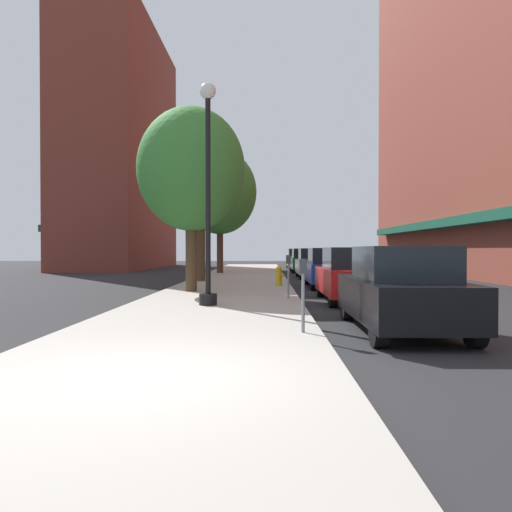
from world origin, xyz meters
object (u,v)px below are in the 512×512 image
Objects in this scene: car_black at (401,290)px; car_red at (352,275)px; car_blue at (328,268)px; tree_far at (191,170)px; car_yellow at (298,259)px; parking_meter_near at (303,286)px; tree_mid at (201,182)px; parking_meter_far at (288,271)px; car_silver at (314,264)px; tree_near at (220,192)px; fire_hydrant at (279,276)px; car_green at (304,261)px; lamppost at (208,189)px.

car_black and car_red have the same top height.
car_red is 5.75m from car_blue.
car_blue is (5.27, 3.46, -3.61)m from tree_far.
car_yellow is (0.00, 20.80, 0.00)m from car_blue.
tree_far reaches higher than parking_meter_near.
tree_mid is 15.31m from car_black.
car_silver is (1.95, 12.83, -0.14)m from parking_meter_far.
tree_near is 7.97m from car_silver.
fire_hydrant is 11.73m from parking_meter_near.
car_blue is 13.81m from car_green.
parking_meter_far is 9.93m from tree_mid.
parking_meter_far is (2.21, 1.73, -2.25)m from lamppost.
tree_near reaches higher than car_green.
car_blue is at bearing 12.39° from fire_hydrant.
tree_far reaches higher than car_black.
lamppost is at bearing -81.43° from tree_mid.
car_blue reaches higher than parking_meter_far.
car_silver is (5.55, -3.66, -4.39)m from tree_near.
parking_meter_far is 5.63m from car_black.
car_red reaches higher than fire_hydrant.
car_green is at bearing 79.13° from lamppost.
car_red is at bearing 73.15° from parking_meter_near.
car_yellow is (5.55, 10.43, -4.39)m from tree_near.
tree_far is at bearing -107.49° from car_green.
parking_meter_near is 1.00× the size of parking_meter_far.
car_blue reaches higher than parking_meter_near.
tree_near is at bearing -148.75° from car_green.
car_yellow is at bearing 85.86° from parking_meter_far.
lamppost is 5.24m from car_red.
tree_mid is 1.04× the size of tree_far.
parking_meter_far is 5.49m from tree_far.
car_yellow reaches higher than parking_meter_near.
car_silver is 1.00× the size of car_yellow.
parking_meter_near is 26.07m from car_green.
car_green is 1.00× the size of car_yellow.
car_yellow is (0.00, 6.99, 0.00)m from car_green.
car_red is 1.00× the size of car_blue.
tree_mid is 5.74m from tree_far.
tree_near reaches higher than tree_mid.
car_yellow is at bearing 77.73° from tree_far.
lamppost reaches higher than car_silver.
car_silver is at bearing 74.06° from lamppost.
car_blue is at bearing -89.81° from car_silver.
tree_mid reaches higher than parking_meter_near.
car_yellow is (0.00, 14.09, 0.00)m from car_silver.
tree_far is 6.79m from car_red.
parking_meter_far is 0.30× the size of car_silver.
lamppost is 1.37× the size of car_green.
car_silver and car_yellow have the same top height.
car_black is 1.00× the size of car_red.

